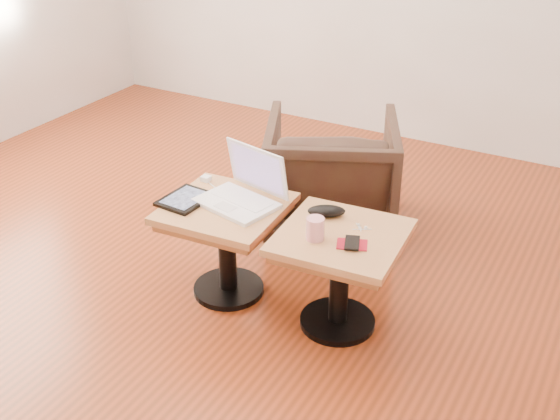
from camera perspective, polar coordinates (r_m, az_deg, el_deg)
The scene contains 11 objects.
room_shell at distance 2.94m, azimuth -7.99°, elevation 16.35°, with size 4.52×4.52×2.71m.
side_table_left at distance 3.22m, azimuth -4.40°, elevation -1.45°, with size 0.55×0.55×0.47m.
side_table_right at distance 3.01m, azimuth 4.93°, elevation -3.87°, with size 0.55×0.55×0.47m.
laptop at distance 3.17m, azimuth -3.00°, elevation 1.47°, with size 0.40×0.36×0.25m.
tablet at distance 3.22m, azimuth -7.69°, elevation 0.87°, with size 0.20×0.25×0.02m.
charging_adapter at distance 3.39m, azimuth -6.04°, elevation 2.56°, with size 0.04×0.04×0.02m, color white.
glasses_case at distance 3.06m, azimuth 3.79°, elevation -0.08°, with size 0.17×0.07×0.05m, color black.
striped_cup at distance 2.88m, azimuth 2.87°, elevation -1.52°, with size 0.08×0.08×0.10m, color #D43952.
earbuds_tangle at distance 2.99m, azimuth 6.62°, elevation -1.39°, with size 0.07×0.05×0.01m.
phone_on_sleeve at distance 2.87m, azimuth 5.88°, elevation -2.74°, with size 0.15×0.12×0.02m.
armchair at distance 3.79m, azimuth 4.16°, elevation 2.86°, with size 0.68×0.70×0.64m, color black.
Camera 1 is at (1.72, -2.31, 1.96)m, focal length 45.00 mm.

